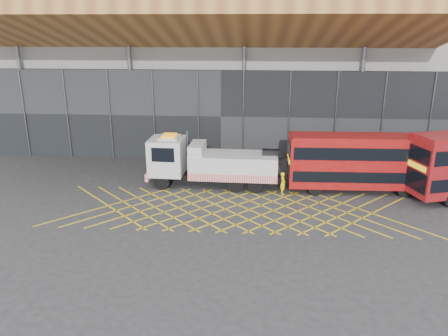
{
  "coord_description": "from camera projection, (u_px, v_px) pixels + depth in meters",
  "views": [
    {
      "loc": [
        5.06,
        -26.78,
        11.65
      ],
      "look_at": [
        3.0,
        1.5,
        2.4
      ],
      "focal_mm": 35.0,
      "sensor_mm": 36.0,
      "label": 1
    }
  ],
  "objects": [
    {
      "name": "construction_building",
      "position": [
        226.0,
        54.0,
        43.88
      ],
      "size": [
        55.0,
        23.97,
        18.0
      ],
      "color": "gray",
      "rests_on": "ground_plane"
    },
    {
      "name": "ground_plane",
      "position": [
        178.0,
        208.0,
        29.36
      ],
      "size": [
        120.0,
        120.0,
        0.0
      ],
      "primitive_type": "plane",
      "color": "#29292C"
    },
    {
      "name": "bus_towed",
      "position": [
        360.0,
        161.0,
        31.62
      ],
      "size": [
        10.46,
        2.66,
        4.23
      ],
      "rotation": [
        0.0,
        0.0,
        0.02
      ],
      "color": "maroon",
      "rests_on": "ground_plane"
    },
    {
      "name": "worker",
      "position": [
        283.0,
        183.0,
        31.52
      ],
      "size": [
        0.5,
        0.67,
        1.66
      ],
      "primitive_type": "imported",
      "rotation": [
        0.0,
        0.0,
        1.76
      ],
      "color": "yellow",
      "rests_on": "ground_plane"
    },
    {
      "name": "recovery_truck",
      "position": [
        208.0,
        163.0,
        32.86
      ],
      "size": [
        11.5,
        3.04,
        4.01
      ],
      "rotation": [
        0.0,
        0.0,
        -0.03
      ],
      "color": "black",
      "rests_on": "ground_plane"
    },
    {
      "name": "road_markings",
      "position": [
        237.0,
        209.0,
        29.08
      ],
      "size": [
        24.76,
        7.16,
        0.01
      ],
      "color": "gold",
      "rests_on": "ground_plane"
    }
  ]
}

